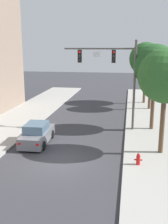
{
  "coord_description": "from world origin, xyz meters",
  "views": [
    {
      "loc": [
        4.21,
        -15.59,
        7.16
      ],
      "look_at": [
        0.68,
        5.38,
        2.0
      ],
      "focal_mm": 43.74,
      "sensor_mm": 36.0,
      "label": 1
    }
  ],
  "objects_px": {
    "traffic_signal_mast": "(115,69)",
    "street_tree_farthest": "(146,59)",
    "fire_hydrant": "(138,159)",
    "street_tree_nearest": "(166,76)",
    "street_tree_third": "(152,62)",
    "street_tree_second": "(155,66)",
    "car_lead_grey": "(37,134)"
  },
  "relations": [
    {
      "from": "fire_hydrant",
      "to": "street_tree_second",
      "type": "relative_size",
      "value": 0.1
    },
    {
      "from": "fire_hydrant",
      "to": "street_tree_second",
      "type": "distance_m",
      "value": 9.32
    },
    {
      "from": "street_tree_second",
      "to": "car_lead_grey",
      "type": "bearing_deg",
      "value": -151.15
    },
    {
      "from": "street_tree_third",
      "to": "street_tree_farthest",
      "type": "height_order",
      "value": "street_tree_farthest"
    },
    {
      "from": "street_tree_third",
      "to": "traffic_signal_mast",
      "type": "bearing_deg",
      "value": -112.99
    },
    {
      "from": "car_lead_grey",
      "to": "street_tree_second",
      "type": "height_order",
      "value": "street_tree_second"
    },
    {
      "from": "street_tree_third",
      "to": "street_tree_farthest",
      "type": "distance_m",
      "value": 3.46
    },
    {
      "from": "traffic_signal_mast",
      "to": "street_tree_farthest",
      "type": "bearing_deg",
      "value": 75.2
    },
    {
      "from": "street_tree_nearest",
      "to": "street_tree_farthest",
      "type": "relative_size",
      "value": 0.93
    },
    {
      "from": "fire_hydrant",
      "to": "street_tree_nearest",
      "type": "bearing_deg",
      "value": 55.73
    },
    {
      "from": "traffic_signal_mast",
      "to": "fire_hydrant",
      "type": "bearing_deg",
      "value": -74.81
    },
    {
      "from": "fire_hydrant",
      "to": "street_tree_farthest",
      "type": "distance_m",
      "value": 19.84
    },
    {
      "from": "car_lead_grey",
      "to": "traffic_signal_mast",
      "type": "bearing_deg",
      "value": 38.64
    },
    {
      "from": "street_tree_second",
      "to": "street_tree_farthest",
      "type": "distance_m",
      "value": 11.41
    },
    {
      "from": "street_tree_third",
      "to": "street_tree_second",
      "type": "bearing_deg",
      "value": -92.09
    },
    {
      "from": "fire_hydrant",
      "to": "street_tree_third",
      "type": "height_order",
      "value": "street_tree_third"
    },
    {
      "from": "street_tree_nearest",
      "to": "street_tree_second",
      "type": "height_order",
      "value": "street_tree_second"
    },
    {
      "from": "traffic_signal_mast",
      "to": "street_tree_second",
      "type": "distance_m",
      "value": 3.33
    },
    {
      "from": "traffic_signal_mast",
      "to": "street_tree_farthest",
      "type": "xyz_separation_m",
      "value": [
        3.14,
        11.87,
        0.28
      ]
    },
    {
      "from": "traffic_signal_mast",
      "to": "street_tree_third",
      "type": "height_order",
      "value": "traffic_signal_mast"
    },
    {
      "from": "street_tree_nearest",
      "to": "street_tree_farthest",
      "type": "height_order",
      "value": "street_tree_farthest"
    },
    {
      "from": "fire_hydrant",
      "to": "street_tree_nearest",
      "type": "relative_size",
      "value": 0.1
    },
    {
      "from": "fire_hydrant",
      "to": "car_lead_grey",
      "type": "bearing_deg",
      "value": 158.42
    },
    {
      "from": "street_tree_third",
      "to": "street_tree_farthest",
      "type": "bearing_deg",
      "value": 97.44
    },
    {
      "from": "traffic_signal_mast",
      "to": "street_tree_farthest",
      "type": "relative_size",
      "value": 1.0
    },
    {
      "from": "car_lead_grey",
      "to": "street_tree_farthest",
      "type": "bearing_deg",
      "value": 62.14
    },
    {
      "from": "traffic_signal_mast",
      "to": "street_tree_farthest",
      "type": "height_order",
      "value": "traffic_signal_mast"
    },
    {
      "from": "fire_hydrant",
      "to": "street_tree_second",
      "type": "xyz_separation_m",
      "value": [
        1.32,
        7.74,
        5.03
      ]
    },
    {
      "from": "street_tree_third",
      "to": "street_tree_farthest",
      "type": "xyz_separation_m",
      "value": [
        -0.45,
        3.42,
        0.14
      ]
    },
    {
      "from": "traffic_signal_mast",
      "to": "fire_hydrant",
      "type": "xyz_separation_m",
      "value": [
        1.98,
        -7.27,
        -4.81
      ]
    },
    {
      "from": "street_tree_third",
      "to": "street_tree_farthest",
      "type": "relative_size",
      "value": 0.94
    },
    {
      "from": "fire_hydrant",
      "to": "street_tree_third",
      "type": "distance_m",
      "value": 16.56
    }
  ]
}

